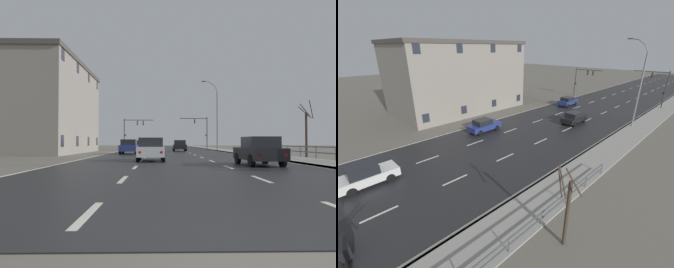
% 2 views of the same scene
% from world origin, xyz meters
% --- Properties ---
extents(ground_plane, '(160.00, 160.00, 0.12)m').
position_xyz_m(ground_plane, '(0.00, 48.00, -0.06)').
color(ground_plane, '#666056').
extents(road_asphalt_strip, '(14.00, 120.00, 0.03)m').
position_xyz_m(road_asphalt_strip, '(0.00, 60.00, 0.01)').
color(road_asphalt_strip, '#232326').
rests_on(road_asphalt_strip, ground).
extents(sidewalk_right, '(3.00, 120.00, 0.12)m').
position_xyz_m(sidewalk_right, '(8.43, 60.00, 0.06)').
color(sidewalk_right, gray).
rests_on(sidewalk_right, ground).
extents(guardrail, '(0.07, 26.42, 1.00)m').
position_xyz_m(guardrail, '(9.85, 19.32, 0.71)').
color(guardrail, '#515459').
rests_on(guardrail, ground).
extents(street_lamp_midground, '(2.50, 0.24, 10.67)m').
position_xyz_m(street_lamp_midground, '(7.44, 46.73, 5.22)').
color(street_lamp_midground, slate).
rests_on(street_lamp_midground, ground).
extents(traffic_signal_right, '(5.38, 0.36, 6.11)m').
position_xyz_m(traffic_signal_right, '(6.91, 60.09, 4.04)').
color(traffic_signal_right, '#38383A').
rests_on(traffic_signal_right, ground).
extents(traffic_signal_left, '(5.59, 0.36, 5.72)m').
position_xyz_m(traffic_signal_left, '(-6.47, 59.27, 3.98)').
color(traffic_signal_left, '#38383A').
rests_on(traffic_signal_left, ground).
extents(car_far_left, '(1.87, 4.12, 1.57)m').
position_xyz_m(car_far_left, '(-4.21, 50.58, 0.80)').
color(car_far_left, navy).
rests_on(car_far_left, ground).
extents(car_far_right, '(1.97, 4.17, 1.57)m').
position_xyz_m(car_far_right, '(4.29, 14.19, 0.80)').
color(car_far_right, black).
rests_on(car_far_right, ground).
extents(car_near_left, '(1.87, 4.12, 1.57)m').
position_xyz_m(car_near_left, '(-4.43, 31.94, 0.80)').
color(car_near_left, navy).
rests_on(car_near_left, ground).
extents(car_distant, '(1.86, 4.11, 1.57)m').
position_xyz_m(car_distant, '(1.60, 42.62, 0.80)').
color(car_distant, black).
rests_on(car_distant, ground).
extents(car_mid_centre, '(1.90, 4.13, 1.57)m').
position_xyz_m(car_mid_centre, '(-1.72, 18.62, 0.80)').
color(car_mid_centre, silver).
rests_on(car_mid_centre, ground).
extents(brick_building, '(11.38, 19.73, 10.57)m').
position_xyz_m(brick_building, '(-15.78, 35.83, 5.29)').
color(brick_building, gray).
rests_on(brick_building, ground).
extents(bare_tree_mid, '(1.36, 0.89, 4.81)m').
position_xyz_m(bare_tree_mid, '(11.43, 24.39, 2.18)').
color(bare_tree_mid, '#423328').
rests_on(bare_tree_mid, ground).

